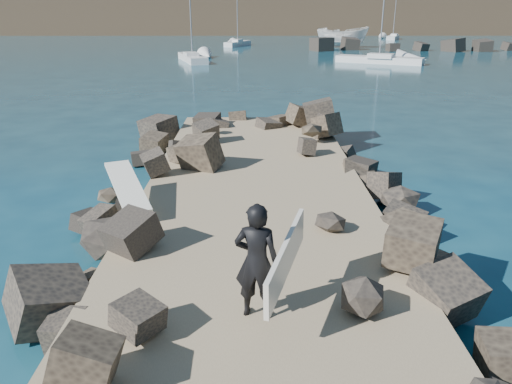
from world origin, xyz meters
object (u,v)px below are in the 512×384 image
surfer_with_board (261,261)px  surfboard_resting (127,191)px  boat_imported (342,37)px  sailboat_f (419,33)px

surfer_with_board → surfboard_resting: bearing=124.8°
boat_imported → surfer_with_board: boat_imported is taller
boat_imported → surfer_with_board: (-12.07, -64.44, 0.18)m
boat_imported → sailboat_f: 39.52m
boat_imported → sailboat_f: sailboat_f is taller
surfboard_resting → sailboat_f: (36.34, 93.30, -0.69)m
sailboat_f → surfer_with_board: bearing=-108.7°
surfboard_resting → sailboat_f: bearing=43.6°
surfer_with_board → sailboat_f: sailboat_f is taller
boat_imported → surfboard_resting: bearing=-171.5°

